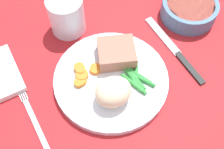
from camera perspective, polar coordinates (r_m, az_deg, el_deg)
name	(u,v)px	position (r cm, az deg, el deg)	size (l,w,h in cm)	color
dining_table	(116,91)	(58.05, 0.74, -3.36)	(120.00, 90.00, 2.00)	red
dinner_plate	(112,79)	(57.33, 0.00, -0.92)	(23.37, 23.37, 1.60)	white
meat_portion	(116,53)	(57.84, 0.92, 4.38)	(7.55, 6.88, 3.30)	#A86B56
mashed_potatoes	(113,92)	(52.15, 0.28, -3.56)	(7.08, 6.07, 5.09)	beige
carrot_slices	(83,74)	(56.79, -5.93, 0.19)	(6.62, 5.20, 1.25)	orange
green_beans	(135,77)	(56.34, 4.72, -0.55)	(5.13, 8.68, 0.86)	#2D8C38
fork	(34,120)	(56.07, -15.58, -8.98)	(1.44, 16.60, 0.40)	silver
knife	(175,51)	(63.51, 12.72, 4.78)	(1.70, 20.50, 0.64)	black
water_glass	(67,17)	(64.30, -9.17, 11.55)	(7.96, 7.96, 8.69)	silver
salad_bowl	(189,9)	(69.52, 15.47, 12.84)	(12.98, 12.98, 4.14)	#4C7299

